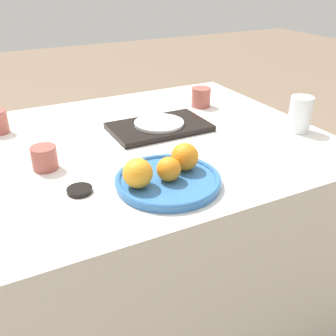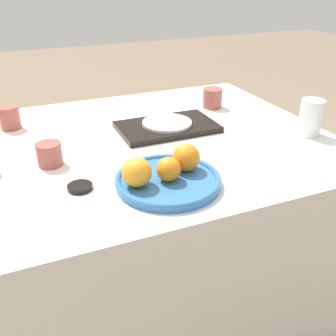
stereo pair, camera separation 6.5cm
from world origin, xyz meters
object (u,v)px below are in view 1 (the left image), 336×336
orange_1 (138,173)px  side_plate (159,123)px  orange_0 (185,157)px  cup_3 (44,158)px  water_glass (300,114)px  soy_dish (80,190)px  serving_tray (159,127)px  cup_0 (201,97)px  orange_2 (169,169)px  fruit_platter (168,180)px

orange_1 → side_plate: orange_1 is taller
orange_0 → cup_3: 0.40m
orange_0 → side_plate: orange_0 is taller
water_glass → soy_dish: size_ratio=1.87×
serving_tray → orange_1: bearing=-123.0°
water_glass → cup_0: water_glass is taller
orange_1 → orange_2: 0.09m
orange_1 → soy_dish: size_ratio=1.16×
orange_2 → cup_0: (0.41, 0.52, -0.01)m
serving_tray → cup_3: 0.44m
serving_tray → side_plate: (0.00, 0.00, 0.02)m
orange_0 → soy_dish: 0.29m
serving_tray → orange_0: bearing=-104.2°
cup_3 → soy_dish: 0.18m
fruit_platter → side_plate: size_ratio=1.63×
orange_2 → soy_dish: (-0.22, 0.08, -0.04)m
cup_3 → cup_0: bearing=21.6°
cup_0 → cup_3: (-0.68, -0.27, -0.00)m
fruit_platter → orange_0: size_ratio=3.73×
orange_1 → serving_tray: 0.43m
orange_2 → cup_3: (-0.27, 0.25, -0.02)m
orange_0 → serving_tray: 0.35m
orange_0 → cup_0: orange_0 is taller
orange_1 → cup_3: bearing=127.0°
side_plate → soy_dish: 0.47m
fruit_platter → orange_2: (-0.00, -0.01, 0.04)m
orange_1 → water_glass: bearing=11.1°
fruit_platter → orange_0: 0.08m
water_glass → cup_0: 0.42m
orange_0 → side_plate: size_ratio=0.44×
orange_2 → side_plate: orange_2 is taller
orange_0 → cup_0: (0.35, 0.48, -0.02)m
side_plate → cup_3: 0.44m
orange_1 → orange_2: bearing=-3.7°
fruit_platter → orange_1: bearing=-179.2°
fruit_platter → orange_1: 0.10m
orange_0 → serving_tray: (0.08, 0.33, -0.05)m
side_plate → cup_3: cup_3 is taller
orange_2 → water_glass: 0.60m
orange_0 → cup_0: bearing=54.3°
water_glass → cup_0: (-0.16, 0.38, -0.02)m
orange_1 → soy_dish: 0.16m
serving_tray → cup_3: size_ratio=4.66×
orange_2 → water_glass: (0.58, 0.14, 0.01)m
orange_0 → orange_2: (-0.07, -0.03, -0.01)m
orange_1 → cup_3: orange_1 is taller
serving_tray → soy_dish: size_ratio=5.17×
fruit_platter → water_glass: 0.59m
fruit_platter → soy_dish: fruit_platter is taller
orange_1 → cup_0: (0.50, 0.51, -0.02)m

